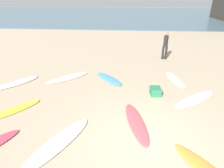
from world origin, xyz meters
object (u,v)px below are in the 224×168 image
at_px(surfboard_9, 136,122).
at_px(surfboard_4, 18,82).
at_px(surfboard_2, 195,99).
at_px(surfboard_5, 109,79).
at_px(surfboard_0, 175,80).
at_px(beach_cooler, 155,91).
at_px(beachgoer_near, 165,44).
at_px(surfboard_8, 68,78).
at_px(surfboard_10, 58,143).
at_px(surfboard_3, 14,110).

bearing_deg(surfboard_9, surfboard_4, -38.47).
height_order(surfboard_2, surfboard_9, surfboard_9).
height_order(surfboard_2, surfboard_5, surfboard_5).
distance_m(surfboard_0, beach_cooler, 1.96).
distance_m(surfboard_0, surfboard_5, 3.25).
bearing_deg(surfboard_5, surfboard_0, -37.71).
bearing_deg(surfboard_5, beachgoer_near, 6.70).
bearing_deg(beach_cooler, surfboard_0, 53.66).
relative_size(surfboard_0, surfboard_2, 0.82).
bearing_deg(surfboard_5, surfboard_4, 149.33).
distance_m(surfboard_0, surfboard_8, 5.35).
height_order(surfboard_5, beach_cooler, beach_cooler).
bearing_deg(beach_cooler, beachgoer_near, 76.93).
relative_size(surfboard_4, surfboard_5, 1.05).
xyz_separation_m(surfboard_10, beach_cooler, (3.11, 3.17, 0.13)).
bearing_deg(beachgoer_near, surfboard_0, -90.80).
distance_m(surfboard_4, beachgoer_near, 8.75).
bearing_deg(surfboard_2, beach_cooler, 39.54).
height_order(surfboard_5, surfboard_9, surfboard_5).
bearing_deg(surfboard_0, surfboard_10, 37.43).
bearing_deg(beach_cooler, surfboard_4, 174.59).
relative_size(surfboard_2, surfboard_5, 1.27).
xyz_separation_m(surfboard_9, beach_cooler, (0.86, 2.02, 0.13)).
xyz_separation_m(surfboard_3, beach_cooler, (5.27, 1.64, 0.14)).
height_order(surfboard_0, surfboard_8, surfboard_0).
xyz_separation_m(surfboard_2, surfboard_5, (-3.62, 1.69, 0.00)).
bearing_deg(surfboard_3, surfboard_2, -130.50).
distance_m(surfboard_2, surfboard_5, 4.00).
bearing_deg(surfboard_4, surfboard_2, 30.35).
relative_size(surfboard_0, surfboard_4, 0.99).
bearing_deg(surfboard_0, surfboard_4, -3.32).
distance_m(surfboard_0, surfboard_2, 1.92).
xyz_separation_m(surfboard_4, surfboard_5, (4.30, 0.78, 0.00)).
height_order(surfboard_2, beach_cooler, beach_cooler).
bearing_deg(surfboard_4, surfboard_3, -26.68).
distance_m(surfboard_10, beach_cooler, 4.44).
bearing_deg(surfboard_2, surfboard_4, 44.33).
xyz_separation_m(surfboard_8, beach_cooler, (4.19, -1.39, 0.14)).
relative_size(surfboard_8, surfboard_9, 1.04).
distance_m(surfboard_4, surfboard_9, 6.12).
distance_m(surfboard_2, surfboard_9, 2.94).
distance_m(surfboard_10, beachgoer_near, 9.21).
relative_size(surfboard_0, beach_cooler, 4.11).
height_order(surfboard_4, surfboard_5, surfboard_5).
distance_m(surfboard_2, surfboard_10, 5.45).
relative_size(surfboard_5, beachgoer_near, 1.11).
bearing_deg(surfboard_0, surfboard_5, -7.35).
bearing_deg(beach_cooler, surfboard_8, 161.70).
distance_m(surfboard_0, surfboard_3, 7.19).
height_order(surfboard_8, beach_cooler, beach_cooler).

